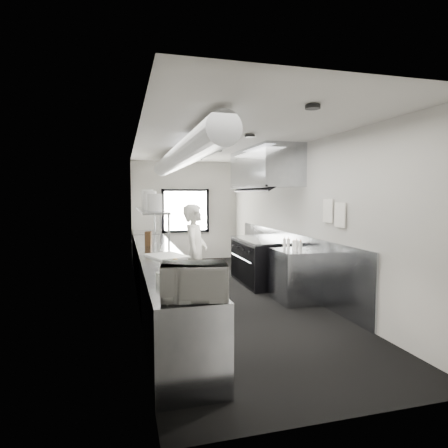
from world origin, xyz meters
TOP-DOWN VIEW (x-y plane):
  - floor at (0.00, 0.00)m, footprint 3.00×8.00m
  - ceiling at (0.00, 0.00)m, footprint 3.00×8.00m
  - wall_back at (0.00, 4.00)m, footprint 3.00×0.02m
  - wall_front at (0.00, -4.00)m, footprint 3.00×0.02m
  - wall_left at (-1.50, 0.00)m, footprint 0.02×8.00m
  - wall_right at (1.50, 0.00)m, footprint 0.02×8.00m
  - wall_cladding at (1.48, 0.30)m, footprint 0.03×5.50m
  - hvac_duct at (-0.70, 0.40)m, footprint 0.40×6.40m
  - service_window at (0.00, 3.96)m, footprint 1.36×0.05m
  - exhaust_hood at (1.10, 0.70)m, footprint 0.81×2.20m
  - prep_counter at (-1.15, -0.50)m, footprint 0.70×6.00m
  - pass_shelf at (-1.19, 1.00)m, footprint 0.45×3.00m
  - range at (1.04, 0.70)m, footprint 0.88×1.60m
  - bottle_station at (1.15, -0.70)m, footprint 0.65×0.80m
  - far_work_table at (-1.15, 3.20)m, footprint 0.70×1.20m
  - notice_sheet_a at (1.47, -1.20)m, footprint 0.02×0.28m
  - notice_sheet_b at (1.47, -1.55)m, footprint 0.02×0.28m
  - line_cook at (-0.55, -0.38)m, footprint 0.61×0.73m
  - microwave at (-1.11, -3.27)m, footprint 0.61×0.50m
  - deli_tub_a at (-1.31, -2.64)m, footprint 0.18×0.18m
  - deli_tub_b at (-1.32, -2.51)m, footprint 0.19×0.19m
  - newspaper at (-1.02, -1.90)m, footprint 0.32×0.39m
  - small_plate at (-1.05, -1.53)m, footprint 0.21×0.21m
  - pastry at (-1.05, -1.53)m, footprint 0.08×0.08m
  - cutting_board at (-1.09, -0.80)m, footprint 0.69×0.78m
  - knife_block at (-1.27, 0.63)m, footprint 0.15×0.26m
  - plate_stack_a at (-1.18, 0.13)m, footprint 0.31×0.31m
  - plate_stack_b at (-1.22, 0.80)m, footprint 0.30×0.30m
  - plate_stack_c at (-1.17, 1.33)m, footprint 0.28×0.28m
  - plate_stack_d at (-1.20, 1.76)m, footprint 0.32×0.32m
  - squeeze_bottle_a at (1.10, -0.99)m, footprint 0.07×0.07m
  - squeeze_bottle_b at (1.10, -0.84)m, footprint 0.07×0.07m
  - squeeze_bottle_c at (1.10, -0.74)m, footprint 0.07×0.07m
  - squeeze_bottle_d at (1.10, -0.51)m, footprint 0.06×0.06m
  - squeeze_bottle_e at (1.09, -0.38)m, footprint 0.07×0.07m

SIDE VIEW (x-z plane):
  - floor at x=0.00m, z-range -0.01..0.01m
  - prep_counter at x=-1.15m, z-range 0.00..0.90m
  - bottle_station at x=1.15m, z-range 0.00..0.90m
  - far_work_table at x=-1.15m, z-range 0.00..0.90m
  - range at x=1.04m, z-range 0.00..0.94m
  - wall_cladding at x=1.48m, z-range 0.00..1.10m
  - line_cook at x=-0.55m, z-range 0.00..1.70m
  - newspaper at x=-1.02m, z-range 0.90..0.91m
  - small_plate at x=-1.05m, z-range 0.90..0.91m
  - cutting_board at x=-1.09m, z-range 0.90..0.92m
  - deli_tub_a at x=-1.31m, z-range 0.90..1.00m
  - pastry at x=-1.05m, z-range 0.91..0.99m
  - deli_tub_b at x=-1.32m, z-range 0.90..1.01m
  - squeeze_bottle_e at x=1.09m, z-range 0.90..1.06m
  - squeeze_bottle_c at x=1.10m, z-range 0.90..1.06m
  - squeeze_bottle_d at x=1.10m, z-range 0.90..1.08m
  - squeeze_bottle_b at x=1.10m, z-range 0.90..1.09m
  - squeeze_bottle_a at x=1.10m, z-range 0.90..1.09m
  - knife_block at x=-1.27m, z-range 0.90..1.16m
  - microwave at x=-1.11m, z-range 0.90..1.23m
  - service_window at x=0.00m, z-range 0.77..2.02m
  - wall_back at x=0.00m, z-range 0.00..2.80m
  - wall_front at x=0.00m, z-range 0.00..2.80m
  - wall_left at x=-1.50m, z-range 0.00..2.80m
  - wall_right at x=1.50m, z-range 0.00..2.80m
  - pass_shelf at x=-1.19m, z-range 1.20..1.88m
  - notice_sheet_b at x=1.47m, z-range 1.36..1.74m
  - notice_sheet_a at x=1.47m, z-range 1.41..1.79m
  - plate_stack_a at x=-1.18m, z-range 1.57..1.87m
  - plate_stack_b at x=-1.22m, z-range 1.57..1.88m
  - plate_stack_c at x=-1.17m, z-range 1.57..1.93m
  - plate_stack_d at x=-1.20m, z-range 1.57..1.97m
  - exhaust_hood at x=1.10m, z-range 1.95..2.83m
  - hvac_duct at x=-0.70m, z-range 2.35..2.75m
  - ceiling at x=0.00m, z-range 2.79..2.80m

